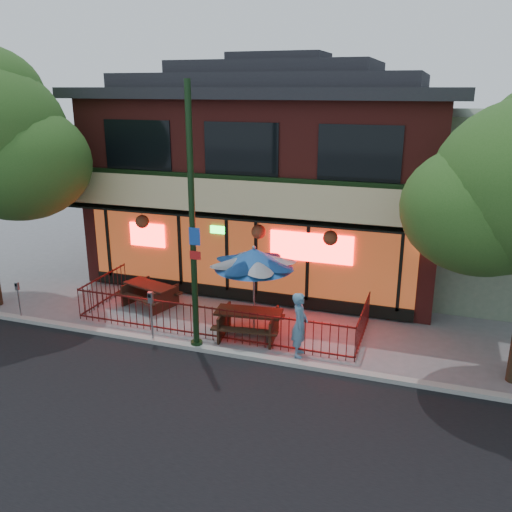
# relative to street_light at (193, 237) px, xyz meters

# --- Properties ---
(ground) EXTENTS (80.00, 80.00, 0.00)m
(ground) POSITION_rel_street_light_xyz_m (-0.00, 0.40, -3.15)
(ground) COLOR gray
(ground) RESTS_ON ground
(asphalt_street) EXTENTS (80.00, 11.00, 0.00)m
(asphalt_street) POSITION_rel_street_light_xyz_m (-0.00, -5.60, -3.15)
(asphalt_street) COLOR black
(asphalt_street) RESTS_ON ground
(curb) EXTENTS (80.00, 0.25, 0.12)m
(curb) POSITION_rel_street_light_xyz_m (-0.00, -0.10, -3.09)
(curb) COLOR #999993
(curb) RESTS_ON ground
(restaurant_building) EXTENTS (12.96, 9.49, 8.05)m
(restaurant_building) POSITION_rel_street_light_xyz_m (-0.00, 7.51, 0.98)
(restaurant_building) COLOR maroon
(restaurant_building) RESTS_ON ground
(patio_fence) EXTENTS (8.44, 2.62, 1.00)m
(patio_fence) POSITION_rel_street_light_xyz_m (-0.00, 0.91, -2.52)
(patio_fence) COLOR #440F0E
(patio_fence) RESTS_ON ground
(street_light) EXTENTS (0.43, 0.32, 7.00)m
(street_light) POSITION_rel_street_light_xyz_m (0.00, 0.00, 0.00)
(street_light) COLOR black
(street_light) RESTS_ON ground
(picnic_table_left) EXTENTS (2.02, 1.75, 0.74)m
(picnic_table_left) POSITION_rel_street_light_xyz_m (-2.70, 2.26, -2.67)
(picnic_table_left) COLOR #321A12
(picnic_table_left) RESTS_ON ground
(picnic_table_right) EXTENTS (2.02, 1.65, 0.80)m
(picnic_table_right) POSITION_rel_street_light_xyz_m (1.12, 1.10, -2.63)
(picnic_table_right) COLOR black
(picnic_table_right) RESTS_ON ground
(patio_umbrella) EXTENTS (2.24, 2.24, 2.56)m
(patio_umbrella) POSITION_rel_street_light_xyz_m (1.09, 1.62, -0.96)
(patio_umbrella) COLOR gray
(patio_umbrella) RESTS_ON ground
(pedestrian) EXTENTS (0.51, 0.69, 1.76)m
(pedestrian) POSITION_rel_street_light_xyz_m (2.74, 0.50, -2.27)
(pedestrian) COLOR #5589AB
(pedestrian) RESTS_ON ground
(parking_meter_near) EXTENTS (0.15, 0.14, 1.49)m
(parking_meter_near) POSITION_rel_street_light_xyz_m (-1.30, -0.08, -2.14)
(parking_meter_near) COLOR gray
(parking_meter_near) RESTS_ON ground
(parking_meter_far) EXTENTS (0.11, 0.10, 1.20)m
(parking_meter_far) POSITION_rel_street_light_xyz_m (-5.91, 0.00, -2.34)
(parking_meter_far) COLOR gray
(parking_meter_far) RESTS_ON ground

